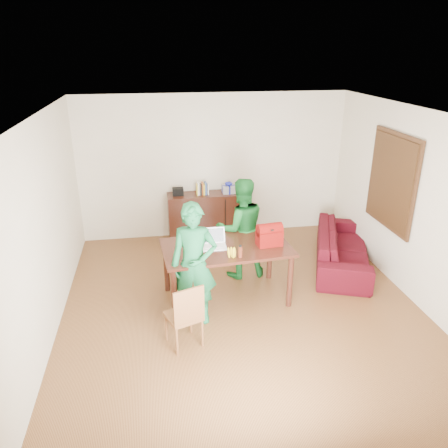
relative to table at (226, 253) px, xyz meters
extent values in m
cube|color=#462511|center=(0.17, -0.30, -0.78)|extent=(5.00, 5.50, 0.10)
cube|color=white|center=(0.17, -0.30, 2.02)|extent=(5.00, 5.50, 0.10)
cube|color=beige|center=(0.17, 2.50, 0.62)|extent=(5.00, 0.10, 2.70)
cube|color=beige|center=(0.17, -3.10, 0.62)|extent=(5.00, 0.10, 2.70)
cube|color=beige|center=(-2.38, -0.30, 0.62)|extent=(0.10, 5.50, 2.70)
cube|color=beige|center=(2.72, -0.30, 0.62)|extent=(0.10, 5.50, 2.70)
cube|color=#3F2614|center=(2.63, 0.40, 0.82)|extent=(0.04, 1.28, 1.48)
cube|color=#4B3216|center=(2.60, 0.40, 0.82)|extent=(0.01, 1.18, 1.36)
cube|color=black|center=(-0.03, 2.21, -0.28)|extent=(1.40, 0.45, 0.90)
cube|color=black|center=(-0.53, 2.21, 0.24)|extent=(0.20, 0.14, 0.14)
cube|color=#A1A1AA|center=(0.42, 2.21, 0.24)|extent=(0.24, 0.22, 0.14)
ellipsoid|color=#1A21A9|center=(0.42, 2.21, 0.35)|extent=(0.14, 0.14, 0.07)
cube|color=black|center=(0.00, 0.00, 0.09)|extent=(1.87, 1.15, 0.04)
cylinder|color=black|center=(-0.78, -0.49, -0.33)|extent=(0.08, 0.08, 0.80)
cylinder|color=black|center=(0.85, -0.36, -0.33)|extent=(0.08, 0.08, 0.80)
cylinder|color=black|center=(-0.85, 0.36, -0.33)|extent=(0.08, 0.08, 0.80)
cylinder|color=black|center=(0.78, 0.49, -0.33)|extent=(0.08, 0.08, 0.80)
cube|color=brown|center=(-0.70, -0.97, -0.33)|extent=(0.50, 0.49, 0.04)
cube|color=brown|center=(-0.64, -1.13, -0.08)|extent=(0.38, 0.16, 0.45)
imported|color=#155F32|center=(-0.51, -0.47, 0.11)|extent=(0.68, 0.51, 1.67)
imported|color=#13591F|center=(0.35, 0.67, 0.08)|extent=(0.83, 0.67, 1.63)
cube|color=white|center=(-0.17, -0.01, 0.12)|extent=(0.34, 0.24, 0.02)
cube|color=black|center=(-0.17, -0.01, 0.24)|extent=(0.34, 0.09, 0.21)
cylinder|color=#542113|center=(0.12, -0.37, 0.20)|extent=(0.06, 0.06, 0.18)
cube|color=maroon|center=(0.61, -0.05, 0.24)|extent=(0.37, 0.24, 0.26)
imported|color=#3E0813|center=(2.12, 0.74, -0.42)|extent=(1.54, 2.28, 0.62)
camera|label=1|loc=(-0.95, -5.49, 2.73)|focal=35.00mm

